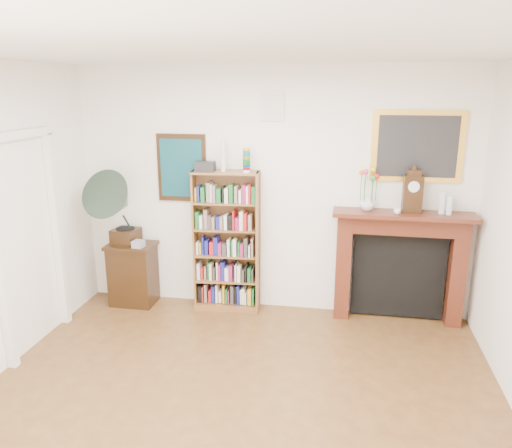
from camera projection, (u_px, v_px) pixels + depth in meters
The scene contains 15 objects.
room at pixel (218, 269), 3.30m from camera, with size 4.51×5.01×2.81m.
door_casing at pixel (28, 225), 4.85m from camera, with size 0.08×1.02×2.17m.
teal_poster at pixel (182, 168), 5.76m from camera, with size 0.58×0.04×0.78m.
small_picture at pixel (272, 106), 5.40m from camera, with size 0.26×0.04×0.30m.
gilt_painting at pixel (417, 146), 5.25m from camera, with size 0.95×0.04×0.75m.
bookshelf at pixel (226, 234), 5.74m from camera, with size 0.78×0.33×1.90m.
side_cabinet at pixel (133, 274), 6.01m from camera, with size 0.55×0.40×0.76m, color black.
fireplace at pixel (400, 256), 5.50m from camera, with size 1.50×0.37×1.26m.
gramophone at pixel (117, 203), 5.66m from camera, with size 0.65×0.77×0.93m.
cd_stack at pixel (138, 244), 5.78m from camera, with size 0.12×0.12×0.08m, color silver.
mantel_clock at pixel (413, 192), 5.26m from camera, with size 0.21×0.13×0.46m.
flower_vase at pixel (368, 203), 5.39m from camera, with size 0.16×0.16×0.17m, color silver.
teacup at pixel (397, 211), 5.25m from camera, with size 0.08×0.08×0.06m, color white.
bottle_left at pixel (442, 202), 5.24m from camera, with size 0.07×0.07×0.24m, color silver.
bottle_right at pixel (450, 205), 5.20m from camera, with size 0.06×0.06×0.20m, color silver.
Camera 1 is at (0.79, -3.01, 2.57)m, focal length 35.00 mm.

